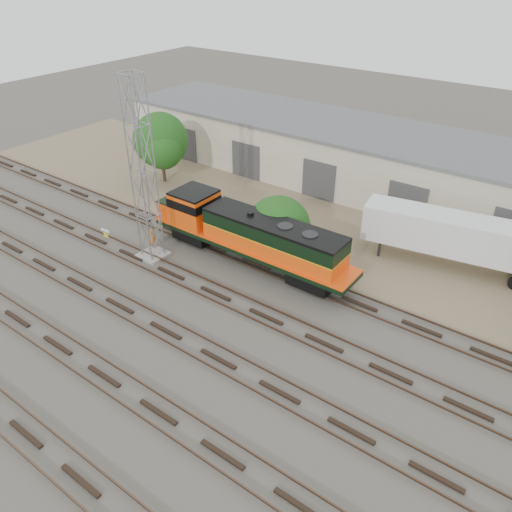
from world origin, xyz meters
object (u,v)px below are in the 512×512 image
Objects in this scene: signal_tower at (143,176)px; worker at (153,239)px; locomotive at (247,233)px; semi_trailer at (460,237)px.

signal_tower is 7.85× the size of worker.
signal_tower reaches higher than locomotive.
signal_tower is at bearing -157.41° from semi_trailer.
signal_tower is 21.66m from semi_trailer.
locomotive is at bearing 30.82° from signal_tower.
semi_trailer is (18.74, 10.65, 1.58)m from worker.
locomotive is at bearing -149.32° from worker.
semi_trailer is at bearing 32.32° from signal_tower.
worker is 21.62m from semi_trailer.
worker is at bearing -157.24° from locomotive.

